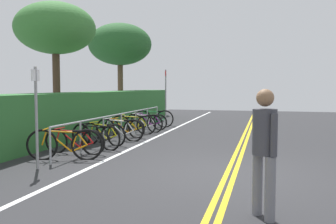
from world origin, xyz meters
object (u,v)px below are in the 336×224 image
object	(u,v)px
bicycle_4	(119,130)
bicycle_6	(133,125)
bicycle_3	(103,134)
sign_post_near	(36,108)
bicycle_1	(75,141)
bike_rack	(121,120)
bicycle_0	(65,144)
bicycle_8	(149,121)
bicycle_7	(144,123)
bicycle_2	(95,137)
pedestrian	(264,144)
tree_far_right	(120,45)
bicycle_9	(154,119)
bicycle_5	(124,128)
tree_mid	(55,29)
sign_post_far	(166,92)

from	to	relation	value
bicycle_4	bicycle_6	size ratio (longest dim) A/B	1.03
bicycle_3	sign_post_near	xyz separation A→B (m)	(-3.39, -0.04, 0.98)
sign_post_near	bicycle_1	bearing A→B (deg)	4.01
bicycle_4	bicycle_1	bearing A→B (deg)	174.75
bike_rack	bicycle_3	bearing A→B (deg)	177.48
bicycle_0	bicycle_8	xyz separation A→B (m)	(6.56, -0.01, -0.05)
bicycle_3	bicycle_7	bearing A→B (deg)	-2.87
bicycle_0	bicycle_2	xyz separation A→B (m)	(1.64, -0.00, -0.03)
bicycle_3	bicycle_4	size ratio (longest dim) A/B	0.93
pedestrian	tree_far_right	size ratio (longest dim) A/B	0.33
bicycle_0	bicycle_9	size ratio (longest dim) A/B	1.07
bicycle_8	sign_post_near	world-z (taller)	sign_post_near
bicycle_5	tree_mid	size ratio (longest dim) A/B	0.35
bicycle_6	bicycle_9	distance (m)	2.46
bicycle_4	sign_post_near	size ratio (longest dim) A/B	0.80
bike_rack	tree_mid	world-z (taller)	tree_mid
bicycle_3	tree_mid	distance (m)	4.70
bicycle_6	bicycle_8	size ratio (longest dim) A/B	1.02
sign_post_far	tree_mid	world-z (taller)	tree_mid
bicycle_8	pedestrian	distance (m)	10.48
bike_rack	bicycle_2	size ratio (longest dim) A/B	4.89
bicycle_4	tree_far_right	world-z (taller)	tree_far_right
bicycle_7	bicycle_8	world-z (taller)	bicycle_7
sign_post_near	tree_mid	bearing A→B (deg)	27.48
bike_rack	bicycle_6	xyz separation A→B (m)	(1.21, 0.02, -0.29)
bicycle_2	sign_post_far	distance (m)	7.26
bicycle_8	tree_mid	world-z (taller)	tree_mid
bicycle_2	bicycle_3	distance (m)	0.72
pedestrian	tree_far_right	distance (m)	16.77
pedestrian	bicycle_7	bearing A→B (deg)	27.97
bicycle_5	bicycle_6	size ratio (longest dim) A/B	0.98
bicycle_0	bicycle_3	bearing A→B (deg)	1.96
bicycle_4	bicycle_9	world-z (taller)	bicycle_9
tree_far_right	bicycle_8	bearing A→B (deg)	-146.93
bicycle_9	bicycle_5	bearing A→B (deg)	178.39
bicycle_2	pedestrian	xyz separation A→B (m)	(-4.47, -4.63, 0.65)
bicycle_5	tree_mid	distance (m)	4.36
bicycle_8	sign_post_far	xyz separation A→B (m)	(2.25, -0.12, 1.19)
bicycle_4	bicycle_8	size ratio (longest dim) A/B	1.04
bicycle_4	bicycle_9	xyz separation A→B (m)	(4.05, 0.07, 0.01)
bicycle_1	bicycle_9	world-z (taller)	bicycle_9
bicycle_7	sign_post_far	world-z (taller)	sign_post_far
bicycle_6	bicycle_9	xyz separation A→B (m)	(2.46, -0.03, 0.01)
bicycle_9	sign_post_near	size ratio (longest dim) A/B	0.77
sign_post_far	pedestrian	bearing A→B (deg)	-158.82
bicycle_9	sign_post_far	xyz separation A→B (m)	(1.49, -0.14, 1.14)
bicycle_0	bicycle_4	world-z (taller)	bicycle_0
sign_post_far	bicycle_4	bearing A→B (deg)	179.37
bicycle_3	pedestrian	distance (m)	7.03
bicycle_4	bicycle_9	distance (m)	4.05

